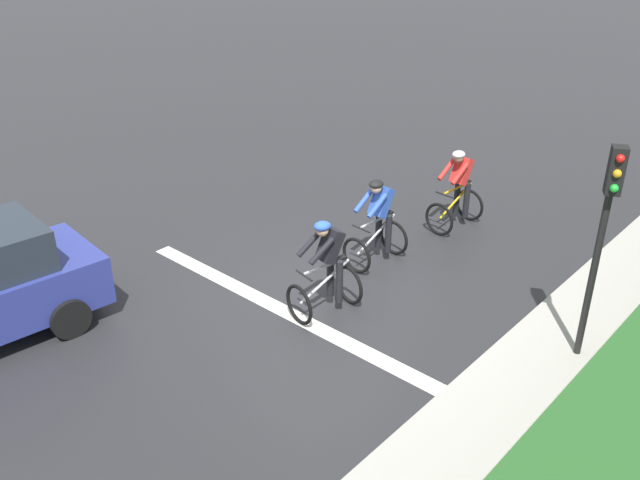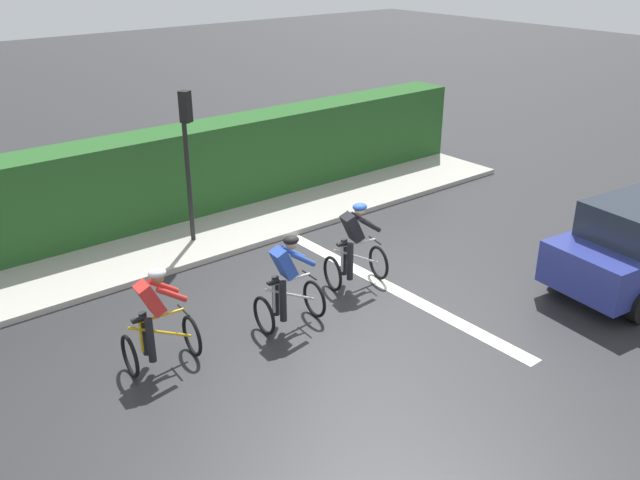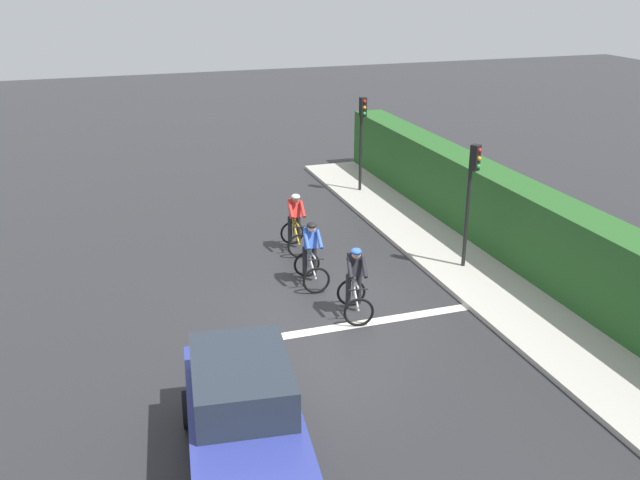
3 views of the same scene
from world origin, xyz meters
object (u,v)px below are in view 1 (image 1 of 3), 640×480
object	(u,v)px
cyclist_second	(378,223)
cyclist_mid	(327,269)
cyclist_lead	(458,191)
traffic_light_near_crossing	(604,226)

from	to	relation	value
cyclist_second	cyclist_mid	distance (m)	1.94
cyclist_second	cyclist_mid	bearing A→B (deg)	-77.34
cyclist_lead	traffic_light_near_crossing	size ratio (longest dim) A/B	0.50
cyclist_second	traffic_light_near_crossing	world-z (taller)	traffic_light_near_crossing
cyclist_mid	traffic_light_near_crossing	size ratio (longest dim) A/B	0.50
cyclist_lead	cyclist_mid	distance (m)	4.17
cyclist_lead	cyclist_second	size ratio (longest dim) A/B	1.00
cyclist_second	cyclist_mid	size ratio (longest dim) A/B	1.00
cyclist_lead	cyclist_mid	xyz separation A→B (m)	(0.15, -4.17, 0.00)
traffic_light_near_crossing	cyclist_mid	bearing A→B (deg)	-158.38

